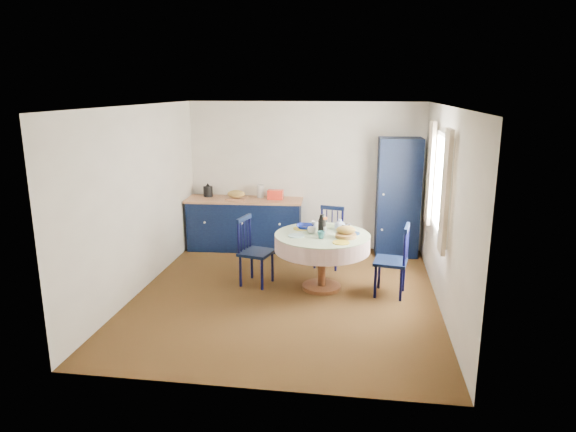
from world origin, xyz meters
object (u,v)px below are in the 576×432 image
object	(u,v)px
kitchen_counter	(245,223)
pantry_cabinet	(398,197)
chair_right	(394,260)
chair_left	(254,250)
mug_d	(315,224)
dining_table	(323,243)
mug_a	(312,230)
mug_c	(346,228)
cobalt_bowl	(305,227)
mug_b	(321,235)
chair_far	(329,237)

from	to	relation	value
kitchen_counter	pantry_cabinet	world-z (taller)	pantry_cabinet
pantry_cabinet	chair_right	distance (m)	1.86
pantry_cabinet	chair_left	size ratio (longest dim) A/B	2.00
pantry_cabinet	mug_d	world-z (taller)	pantry_cabinet
dining_table	mug_d	bearing A→B (deg)	113.29
chair_left	mug_a	size ratio (longest dim) A/B	8.70
mug_c	mug_d	world-z (taller)	mug_d
mug_c	cobalt_bowl	bearing A→B (deg)	176.55
mug_b	mug_c	xyz separation A→B (m)	(0.31, 0.40, 0.00)
dining_table	chair_far	distance (m)	0.99
chair_far	mug_c	distance (m)	0.89
chair_right	mug_d	size ratio (longest dim) A/B	9.47
dining_table	mug_d	distance (m)	0.39
chair_far	mug_c	xyz separation A→B (m)	(0.27, -0.76, 0.36)
dining_table	cobalt_bowl	bearing A→B (deg)	138.81
mug_b	cobalt_bowl	xyz separation A→B (m)	(-0.26, 0.44, -0.02)
kitchen_counter	chair_right	size ratio (longest dim) A/B	2.05
pantry_cabinet	chair_right	xyz separation A→B (m)	(-0.14, -1.79, -0.48)
dining_table	chair_far	xyz separation A→B (m)	(0.03, 0.97, -0.19)
chair_far	mug_d	bearing A→B (deg)	-91.63
dining_table	chair_left	xyz separation A→B (m)	(-0.98, 0.05, -0.17)
mug_a	cobalt_bowl	size ratio (longest dim) A/B	0.46
dining_table	mug_b	world-z (taller)	dining_table
kitchen_counter	chair_far	size ratio (longest dim) A/B	2.16
chair_left	cobalt_bowl	size ratio (longest dim) A/B	3.96
pantry_cabinet	chair_left	xyz separation A→B (m)	(-2.08, -1.64, -0.48)
cobalt_bowl	kitchen_counter	bearing A→B (deg)	130.18
mug_d	cobalt_bowl	distance (m)	0.16
chair_right	mug_d	bearing A→B (deg)	-101.03
pantry_cabinet	dining_table	size ratio (longest dim) A/B	1.50
kitchen_counter	cobalt_bowl	bearing A→B (deg)	-52.98
mug_c	chair_right	bearing A→B (deg)	-24.33
mug_a	mug_b	xyz separation A→B (m)	(0.15, -0.23, 0.00)
pantry_cabinet	chair_left	bearing A→B (deg)	-144.41
mug_a	mug_b	distance (m)	0.27
chair_right	chair_left	bearing A→B (deg)	-84.73
chair_left	mug_a	bearing A→B (deg)	-77.58
mug_d	cobalt_bowl	size ratio (longest dim) A/B	0.42
dining_table	mug_a	size ratio (longest dim) A/B	11.60
chair_left	mug_d	xyz separation A→B (m)	(0.84, 0.27, 0.34)
chair_left	pantry_cabinet	bearing A→B (deg)	-37.32
dining_table	chair_left	distance (m)	0.99
chair_far	chair_right	bearing A→B (deg)	-35.97
mug_b	cobalt_bowl	world-z (taller)	mug_b
kitchen_counter	mug_c	world-z (taller)	kitchen_counter
kitchen_counter	mug_b	distance (m)	2.39
dining_table	mug_c	bearing A→B (deg)	34.11
pantry_cabinet	cobalt_bowl	size ratio (longest dim) A/B	7.92
pantry_cabinet	mug_a	world-z (taller)	pantry_cabinet
chair_right	kitchen_counter	bearing A→B (deg)	-116.13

